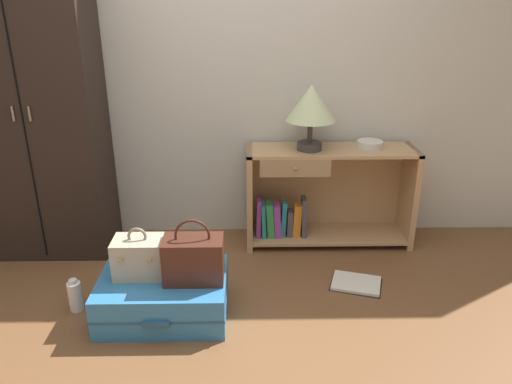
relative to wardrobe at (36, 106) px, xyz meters
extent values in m
plane|color=brown|center=(1.16, -1.20, -1.03)|extent=(9.00, 9.00, 0.00)
cube|color=beige|center=(1.16, 0.30, 0.27)|extent=(6.40, 0.10, 2.60)
cube|color=black|center=(0.00, 0.00, 0.00)|extent=(0.80, 0.45, 2.05)
cube|color=black|center=(0.00, -0.23, 0.00)|extent=(0.01, 0.01, 1.95)
cylinder|color=gray|center=(-0.05, -0.24, 0.00)|extent=(0.01, 0.01, 0.09)
cylinder|color=gray|center=(0.05, -0.24, 0.00)|extent=(0.01, 0.01, 0.09)
cube|color=tan|center=(1.38, 0.04, -0.67)|extent=(0.04, 0.35, 0.71)
cube|color=tan|center=(2.52, 0.04, -0.67)|extent=(0.04, 0.35, 0.71)
cube|color=tan|center=(1.95, 0.04, -0.33)|extent=(1.18, 0.35, 0.02)
cube|color=tan|center=(1.95, 0.04, -0.97)|extent=(1.10, 0.35, 0.02)
cube|color=tan|center=(1.95, 0.21, -0.67)|extent=(1.10, 0.01, 0.69)
cube|color=#A68259|center=(1.69, -0.12, -0.40)|extent=(0.47, 0.02, 0.12)
sphere|color=#9E844C|center=(1.69, -0.14, -0.40)|extent=(0.02, 0.02, 0.02)
cube|color=purple|center=(1.45, 0.01, -0.82)|extent=(0.04, 0.10, 0.28)
cube|color=teal|center=(1.48, 0.01, -0.84)|extent=(0.04, 0.13, 0.25)
cube|color=green|center=(1.53, 0.01, -0.83)|extent=(0.07, 0.12, 0.26)
cube|color=purple|center=(1.58, 0.01, -0.84)|extent=(0.06, 0.13, 0.25)
cube|color=teal|center=(1.63, 0.01, -0.83)|extent=(0.05, 0.08, 0.26)
cube|color=#4C474C|center=(1.67, 0.01, -0.87)|extent=(0.04, 0.10, 0.19)
cube|color=orange|center=(1.72, 0.01, -0.84)|extent=(0.07, 0.09, 0.24)
cube|color=#4C474C|center=(1.77, 0.01, -0.82)|extent=(0.04, 0.12, 0.29)
cylinder|color=#3D3838|center=(1.79, 0.03, -0.29)|extent=(0.17, 0.17, 0.05)
cylinder|color=#3D3838|center=(1.79, 0.03, -0.19)|extent=(0.04, 0.04, 0.15)
cone|color=beige|center=(1.79, 0.03, 0.01)|extent=(0.33, 0.33, 0.24)
cylinder|color=silver|center=(2.22, 0.08, -0.29)|extent=(0.18, 0.18, 0.04)
cube|color=teal|center=(0.89, -0.83, -0.91)|extent=(0.71, 0.50, 0.24)
cube|color=#285071|center=(0.89, -0.83, -0.91)|extent=(0.71, 0.51, 0.01)
cube|color=#285071|center=(0.89, -1.10, -0.91)|extent=(0.14, 0.02, 0.03)
cube|color=#B7A88E|center=(0.77, -0.80, -0.68)|extent=(0.27, 0.19, 0.22)
torus|color=gray|center=(0.77, -0.80, -0.55)|extent=(0.11, 0.02, 0.11)
cube|color=tan|center=(0.69, -0.90, -0.64)|extent=(0.02, 0.01, 0.02)
cube|color=tan|center=(0.84, -0.90, -0.64)|extent=(0.02, 0.01, 0.02)
cube|color=#472319|center=(1.07, -0.86, -0.66)|extent=(0.32, 0.19, 0.25)
torus|color=#472319|center=(1.07, -0.86, -0.52)|extent=(0.19, 0.01, 0.19)
cylinder|color=white|center=(0.37, -0.79, -0.94)|extent=(0.08, 0.08, 0.18)
cylinder|color=silver|center=(0.37, -0.79, -0.84)|extent=(0.05, 0.05, 0.02)
cube|color=white|center=(2.05, -0.56, -1.02)|extent=(0.35, 0.30, 0.02)
cube|color=black|center=(2.05, -0.56, -1.02)|extent=(0.37, 0.32, 0.01)
camera|label=1|loc=(1.37, -3.22, 0.68)|focal=34.80mm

